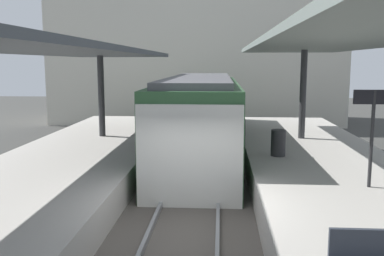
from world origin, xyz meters
TOP-DOWN VIEW (x-y plane):
  - ground_plane at (0.00, 0.00)m, footprint 80.00×80.00m
  - platform_left at (-3.80, 0.00)m, footprint 4.40×28.00m
  - platform_right at (3.80, 0.00)m, footprint 4.40×28.00m
  - track_ballast at (0.00, 0.00)m, footprint 3.20×28.00m
  - rail_near_side at (-0.72, 0.00)m, footprint 0.08×28.00m
  - rail_far_side at (0.72, 0.00)m, footprint 0.08×28.00m
  - commuter_train at (0.00, 7.56)m, footprint 2.78×11.46m
  - canopy_left at (-3.80, 1.40)m, footprint 4.18×21.00m
  - canopy_right at (3.80, 1.40)m, footprint 4.18×21.00m
  - platform_sign at (4.15, 1.24)m, footprint 0.90×0.08m
  - litter_bin at (2.51, 4.48)m, footprint 0.44×0.44m
  - station_building_backdrop at (-0.81, 20.00)m, footprint 18.00×6.00m

SIDE VIEW (x-z plane):
  - ground_plane at x=0.00m, z-range 0.00..0.00m
  - track_ballast at x=0.00m, z-range 0.00..0.20m
  - rail_near_side at x=-0.72m, z-range 0.20..0.34m
  - rail_far_side at x=0.72m, z-range 0.20..0.34m
  - platform_left at x=-3.80m, z-range 0.00..1.00m
  - platform_right at x=3.80m, z-range 0.00..1.00m
  - litter_bin at x=2.51m, z-range 1.00..1.80m
  - commuter_train at x=0.00m, z-range 0.18..3.28m
  - platform_sign at x=4.15m, z-range 1.52..3.73m
  - canopy_left at x=-3.80m, z-range 2.50..5.73m
  - canopy_right at x=3.80m, z-range 2.59..6.03m
  - station_building_backdrop at x=-0.81m, z-range 0.00..11.00m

